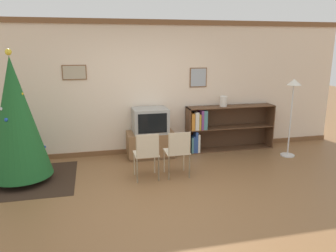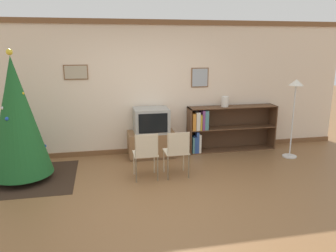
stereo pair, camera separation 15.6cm
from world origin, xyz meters
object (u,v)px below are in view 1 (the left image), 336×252
christmas_tree (16,118)px  television (150,120)px  tv_console (151,144)px  folding_chair_left (147,153)px  bookshelf (217,127)px  folding_chair_right (178,151)px  vase (223,101)px  standing_lamp (293,97)px

christmas_tree → television: size_ratio=3.15×
christmas_tree → television: 2.44m
tv_console → folding_chair_left: 1.21m
christmas_tree → folding_chair_left: size_ratio=2.62×
christmas_tree → bookshelf: (3.77, 0.85, -0.58)m
tv_console → folding_chair_right: folding_chair_right is taller
christmas_tree → vase: 3.98m
television → vase: size_ratio=3.06×
standing_lamp → vase: bearing=149.4°
television → vase: 1.62m
tv_console → television: size_ratio=1.37×
television → vase: bearing=3.6°
folding_chair_left → bookshelf: (1.73, 1.27, 0.03)m
television → folding_chair_left: bearing=-103.0°
television → folding_chair_right: 1.22m
tv_console → television: bearing=-90.0°
television → vase: vase is taller
christmas_tree → folding_chair_right: size_ratio=2.62×
tv_console → bookshelf: 1.49m
television → folding_chair_right: bearing=-77.0°
christmas_tree → folding_chair_right: 2.68m
christmas_tree → folding_chair_left: bearing=-11.8°
christmas_tree → bookshelf: size_ratio=1.13×
bookshelf → standing_lamp: (1.29, -0.71, 0.71)m
vase → standing_lamp: size_ratio=0.14×
tv_console → bookshelf: size_ratio=0.49×
bookshelf → standing_lamp: standing_lamp is taller
christmas_tree → standing_lamp: christmas_tree is taller
vase → standing_lamp: standing_lamp is taller
christmas_tree → standing_lamp: 5.06m
tv_console → vase: vase is taller
tv_console → folding_chair_right: bearing=-77.0°
christmas_tree → vase: (3.89, 0.83, -0.01)m
bookshelf → vase: 0.58m
folding_chair_right → vase: size_ratio=3.68×
bookshelf → christmas_tree: bearing=-167.3°
christmas_tree → folding_chair_left: (2.04, -0.42, -0.61)m
bookshelf → vase: size_ratio=8.56×
folding_chair_left → standing_lamp: bearing=10.6°
television → folding_chair_left: (-0.27, -1.15, -0.28)m
folding_chair_left → folding_chair_right: bearing=0.0°
christmas_tree → television: christmas_tree is taller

